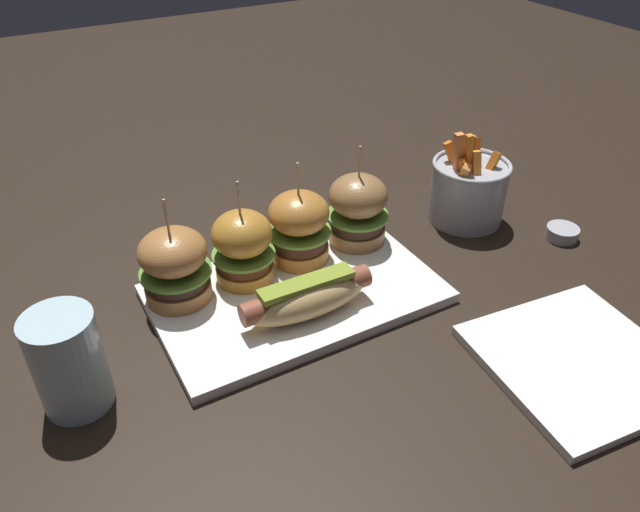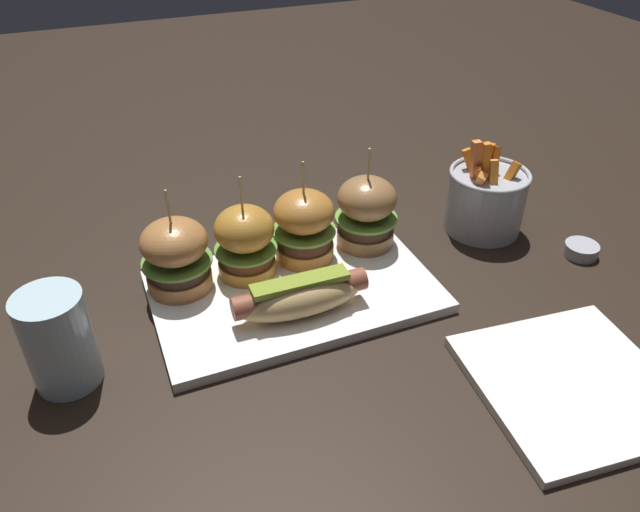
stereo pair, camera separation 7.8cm
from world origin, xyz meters
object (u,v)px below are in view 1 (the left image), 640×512
object	(u,v)px
fries_bucket	(468,189)
water_glass	(68,362)
platter_main	(296,293)
side_plate	(579,361)
slider_far_right	(358,208)
slider_center_right	(299,226)
sauce_ramekin	(562,232)
slider_center_left	(243,246)
hot_dog	(307,297)
slider_far_left	(175,265)

from	to	relation	value
fries_bucket	water_glass	bearing A→B (deg)	-171.40
platter_main	side_plate	bearing A→B (deg)	-49.81
slider_far_right	side_plate	bearing A→B (deg)	-74.01
slider_far_right	water_glass	world-z (taller)	slider_far_right
slider_center_right	water_glass	world-z (taller)	slider_center_right
sauce_ramekin	fries_bucket	bearing A→B (deg)	127.99
slider_center_left	fries_bucket	world-z (taller)	slider_center_left
hot_dog	slider_center_right	distance (m)	0.12
slider_center_left	hot_dog	bearing A→B (deg)	-70.69
slider_far_right	water_glass	size ratio (longest dim) A/B	1.28
hot_dog	side_plate	bearing A→B (deg)	-42.79
slider_center_left	slider_center_right	world-z (taller)	slider_center_right
hot_dog	fries_bucket	bearing A→B (deg)	16.34
slider_far_right	slider_far_left	bearing A→B (deg)	-179.61
slider_far_left	sauce_ramekin	world-z (taller)	slider_far_left
slider_far_left	fries_bucket	world-z (taller)	slider_far_left
platter_main	fries_bucket	bearing A→B (deg)	8.50
platter_main	slider_center_left	size ratio (longest dim) A/B	2.52
slider_far_left	slider_center_right	world-z (taller)	slider_center_right
sauce_ramekin	water_glass	size ratio (longest dim) A/B	0.41
slider_center_left	slider_far_right	distance (m)	0.18
platter_main	hot_dog	bearing A→B (deg)	-101.07
slider_center_left	platter_main	bearing A→B (deg)	-50.22
platter_main	slider_far_left	world-z (taller)	slider_far_left
fries_bucket	slider_far_right	bearing A→B (deg)	176.11
platter_main	fries_bucket	xyz separation A→B (m)	(0.32, 0.05, 0.04)
slider_center_right	slider_far_right	distance (m)	0.09
slider_far_right	water_glass	bearing A→B (deg)	-165.81
slider_far_left	slider_center_right	distance (m)	0.17
platter_main	slider_far_right	xyz separation A→B (m)	(0.13, 0.06, 0.06)
slider_center_right	water_glass	distance (m)	0.34
slider_far_right	slider_center_right	bearing A→B (deg)	-179.66
fries_bucket	water_glass	size ratio (longest dim) A/B	1.29
sauce_ramekin	side_plate	size ratio (longest dim) A/B	0.23
slider_center_right	fries_bucket	distance (m)	0.28
hot_dog	sauce_ramekin	bearing A→B (deg)	-2.49
platter_main	water_glass	world-z (taller)	water_glass
slider_far_right	sauce_ramekin	world-z (taller)	slider_far_right
platter_main	slider_far_left	size ratio (longest dim) A/B	2.55
slider_center_left	slider_far_right	size ratio (longest dim) A/B	0.97
platter_main	slider_center_right	world-z (taller)	slider_center_right
platter_main	slider_far_left	xyz separation A→B (m)	(-0.14, 0.06, 0.06)
fries_bucket	sauce_ramekin	world-z (taller)	fries_bucket
side_plate	water_glass	distance (m)	0.55
sauce_ramekin	water_glass	world-z (taller)	water_glass
hot_dog	water_glass	xyz separation A→B (m)	(-0.27, 0.01, 0.02)
slider_center_right	fries_bucket	world-z (taller)	slider_center_right
platter_main	water_glass	size ratio (longest dim) A/B	3.14
fries_bucket	hot_dog	bearing A→B (deg)	-163.66
water_glass	slider_center_left	bearing A→B (deg)	22.77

